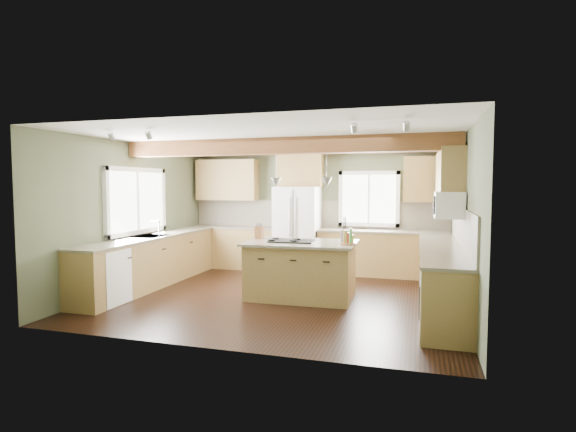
% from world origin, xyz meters
% --- Properties ---
extents(floor, '(5.60, 5.60, 0.00)m').
position_xyz_m(floor, '(0.00, 0.00, 0.00)').
color(floor, black).
rests_on(floor, ground).
extents(ceiling, '(5.60, 5.60, 0.00)m').
position_xyz_m(ceiling, '(0.00, 0.00, 2.60)').
color(ceiling, silver).
rests_on(ceiling, wall_back).
extents(wall_back, '(5.60, 0.00, 5.60)m').
position_xyz_m(wall_back, '(0.00, 2.50, 1.30)').
color(wall_back, '#4C533B').
rests_on(wall_back, ground).
extents(wall_left, '(0.00, 5.00, 5.00)m').
position_xyz_m(wall_left, '(-2.80, 0.00, 1.30)').
color(wall_left, '#4C533B').
rests_on(wall_left, ground).
extents(wall_right, '(0.00, 5.00, 5.00)m').
position_xyz_m(wall_right, '(2.80, 0.00, 1.30)').
color(wall_right, '#4C533B').
rests_on(wall_right, ground).
extents(ceiling_beam, '(5.55, 0.26, 0.26)m').
position_xyz_m(ceiling_beam, '(0.00, -0.00, 2.47)').
color(ceiling_beam, brown).
rests_on(ceiling_beam, ceiling).
extents(soffit_trim, '(5.55, 0.20, 0.10)m').
position_xyz_m(soffit_trim, '(0.00, 2.40, 2.54)').
color(soffit_trim, brown).
rests_on(soffit_trim, ceiling).
extents(backsplash_back, '(5.58, 0.03, 0.58)m').
position_xyz_m(backsplash_back, '(0.00, 2.48, 1.21)').
color(backsplash_back, brown).
rests_on(backsplash_back, wall_back).
extents(backsplash_right, '(0.03, 3.70, 0.58)m').
position_xyz_m(backsplash_right, '(2.78, 0.05, 1.21)').
color(backsplash_right, brown).
rests_on(backsplash_right, wall_right).
extents(base_cab_back_left, '(2.02, 0.60, 0.88)m').
position_xyz_m(base_cab_back_left, '(-1.79, 2.20, 0.44)').
color(base_cab_back_left, brown).
rests_on(base_cab_back_left, floor).
extents(counter_back_left, '(2.06, 0.64, 0.04)m').
position_xyz_m(counter_back_left, '(-1.79, 2.20, 0.90)').
color(counter_back_left, '#4C4637').
rests_on(counter_back_left, base_cab_back_left).
extents(base_cab_back_right, '(2.62, 0.60, 0.88)m').
position_xyz_m(base_cab_back_right, '(1.49, 2.20, 0.44)').
color(base_cab_back_right, brown).
rests_on(base_cab_back_right, floor).
extents(counter_back_right, '(2.66, 0.64, 0.04)m').
position_xyz_m(counter_back_right, '(1.49, 2.20, 0.90)').
color(counter_back_right, '#4C4637').
rests_on(counter_back_right, base_cab_back_right).
extents(base_cab_left, '(0.60, 3.70, 0.88)m').
position_xyz_m(base_cab_left, '(-2.50, 0.05, 0.44)').
color(base_cab_left, brown).
rests_on(base_cab_left, floor).
extents(counter_left, '(0.64, 3.74, 0.04)m').
position_xyz_m(counter_left, '(-2.50, 0.05, 0.90)').
color(counter_left, '#4C4637').
rests_on(counter_left, base_cab_left).
extents(base_cab_right, '(0.60, 3.70, 0.88)m').
position_xyz_m(base_cab_right, '(2.50, 0.05, 0.44)').
color(base_cab_right, brown).
rests_on(base_cab_right, floor).
extents(counter_right, '(0.64, 3.74, 0.04)m').
position_xyz_m(counter_right, '(2.50, 0.05, 0.90)').
color(counter_right, '#4C4637').
rests_on(counter_right, base_cab_right).
extents(upper_cab_back_left, '(1.40, 0.35, 0.90)m').
position_xyz_m(upper_cab_back_left, '(-1.99, 2.33, 1.95)').
color(upper_cab_back_left, brown).
rests_on(upper_cab_back_left, wall_back).
extents(upper_cab_over_fridge, '(0.96, 0.35, 0.70)m').
position_xyz_m(upper_cab_over_fridge, '(-0.30, 2.33, 2.15)').
color(upper_cab_over_fridge, brown).
rests_on(upper_cab_over_fridge, wall_back).
extents(upper_cab_right, '(0.35, 2.20, 0.90)m').
position_xyz_m(upper_cab_right, '(2.62, 0.90, 1.95)').
color(upper_cab_right, brown).
rests_on(upper_cab_right, wall_right).
extents(upper_cab_back_corner, '(0.90, 0.35, 0.90)m').
position_xyz_m(upper_cab_back_corner, '(2.30, 2.33, 1.95)').
color(upper_cab_back_corner, brown).
rests_on(upper_cab_back_corner, wall_back).
extents(window_left, '(0.04, 1.60, 1.05)m').
position_xyz_m(window_left, '(-2.78, 0.05, 1.55)').
color(window_left, white).
rests_on(window_left, wall_left).
extents(window_back, '(1.10, 0.04, 1.00)m').
position_xyz_m(window_back, '(1.15, 2.48, 1.55)').
color(window_back, white).
rests_on(window_back, wall_back).
extents(sink, '(0.50, 0.65, 0.03)m').
position_xyz_m(sink, '(-2.50, 0.05, 0.91)').
color(sink, '#262628').
rests_on(sink, counter_left).
extents(faucet, '(0.02, 0.02, 0.28)m').
position_xyz_m(faucet, '(-2.32, 0.05, 1.05)').
color(faucet, '#B2B2B7').
rests_on(faucet, sink).
extents(dishwasher, '(0.60, 0.60, 0.84)m').
position_xyz_m(dishwasher, '(-2.49, -1.25, 0.43)').
color(dishwasher, white).
rests_on(dishwasher, floor).
extents(oven, '(0.60, 0.72, 0.84)m').
position_xyz_m(oven, '(2.49, -1.25, 0.43)').
color(oven, white).
rests_on(oven, floor).
extents(microwave, '(0.40, 0.70, 0.38)m').
position_xyz_m(microwave, '(2.58, -0.05, 1.55)').
color(microwave, white).
rests_on(microwave, wall_right).
extents(pendant_left, '(0.18, 0.18, 0.16)m').
position_xyz_m(pendant_left, '(-0.09, -0.01, 1.88)').
color(pendant_left, '#B2B2B7').
rests_on(pendant_left, ceiling).
extents(pendant_right, '(0.18, 0.18, 0.16)m').
position_xyz_m(pendant_right, '(0.75, 0.01, 1.88)').
color(pendant_right, '#B2B2B7').
rests_on(pendant_right, ceiling).
extents(refrigerator, '(0.90, 0.74, 1.80)m').
position_xyz_m(refrigerator, '(-0.30, 2.12, 0.90)').
color(refrigerator, white).
rests_on(refrigerator, floor).
extents(island, '(1.69, 1.06, 0.88)m').
position_xyz_m(island, '(0.33, -0.00, 0.44)').
color(island, brown).
rests_on(island, floor).
extents(island_top, '(1.81, 1.18, 0.04)m').
position_xyz_m(island_top, '(0.33, -0.00, 0.90)').
color(island_top, '#4C4637').
rests_on(island_top, island).
extents(cooktop, '(0.74, 0.50, 0.02)m').
position_xyz_m(cooktop, '(0.19, -0.01, 0.93)').
color(cooktop, black).
rests_on(cooktop, island_top).
extents(knife_block, '(0.14, 0.11, 0.22)m').
position_xyz_m(knife_block, '(-0.46, 0.19, 1.03)').
color(knife_block, brown).
rests_on(knife_block, island_top).
extents(utensil_crock, '(0.15, 0.15, 0.18)m').
position_xyz_m(utensil_crock, '(0.98, 0.34, 1.01)').
color(utensil_crock, '#3E3932').
rests_on(utensil_crock, island_top).
extents(bottle_tray, '(0.28, 0.28, 0.24)m').
position_xyz_m(bottle_tray, '(1.11, -0.09, 1.04)').
color(bottle_tray, brown).
rests_on(bottle_tray, island_top).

